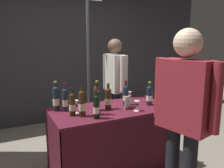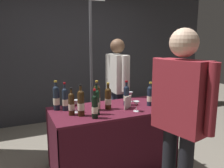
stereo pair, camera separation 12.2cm
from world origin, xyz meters
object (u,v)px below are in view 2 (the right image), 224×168
Objects in this scene: taster_foreground_right at (180,110)px; wine_glass_near_taster at (131,94)px; tasting_table at (112,127)px; booth_signpost at (91,52)px; flower_vase at (161,97)px; wine_glass_mid at (76,104)px; featured_wine_bottle at (126,95)px; vendor_presenter at (117,81)px; wine_glass_near_vendor at (136,104)px; display_bottle_0 at (81,103)px.

wine_glass_near_taster is at bearing -22.06° from taster_foreground_right.
tasting_table is 0.62× the size of booth_signpost.
flower_vase is at bearing -67.56° from booth_signpost.
wine_glass_mid is 1.04m from flower_vase.
featured_wine_bottle is 1.07m from taster_foreground_right.
tasting_table is 3.81× the size of flower_vase.
featured_wine_bottle is 1.08m from booth_signpost.
flower_vase reaches higher than wine_glass_near_taster.
tasting_table is at bearing -2.95° from wine_glass_mid.
booth_signpost is (-0.09, 2.00, 0.39)m from taster_foreground_right.
taster_foreground_right is at bearing -87.56° from booth_signpost.
booth_signpost is (-0.32, 0.29, 0.43)m from vendor_presenter.
wine_glass_near_vendor is at bearing -16.22° from taster_foreground_right.
wine_glass_near_vendor is 0.05× the size of booth_signpost.
display_bottle_0 is 0.91× the size of flower_vase.
tasting_table is 0.88× the size of taster_foreground_right.
wine_glass_mid is 0.06× the size of booth_signpost.
tasting_table is 0.92m from vendor_presenter.
wine_glass_near_vendor is 0.80m from taster_foreground_right.
featured_wine_bottle reaches higher than tasting_table.
taster_foreground_right reaches higher than wine_glass_near_taster.
display_bottle_0 is at bearing -81.36° from wine_glass_mid.
tasting_table is at bearing -152.59° from wine_glass_near_taster.
featured_wine_bottle is at bearing 86.60° from wine_glass_near_vendor.
vendor_presenter is at bearing 74.67° from featured_wine_bottle.
vendor_presenter is at bearing 60.31° from tasting_table.
wine_glass_near_taster is 1.21m from taster_foreground_right.
taster_foreground_right is at bearing -116.69° from flower_vase.
wine_glass_near_taster reaches higher than wine_glass_near_vendor.
wine_glass_near_vendor is at bearing -84.08° from booth_signpost.
booth_signpost is at bearing 98.64° from featured_wine_bottle.
wine_glass_mid is at bearing -168.58° from wine_glass_near_taster.
flower_vase is at bearing 4.39° from wine_glass_near_vendor.
wine_glass_mid is (-0.44, 0.02, 0.34)m from tasting_table.
vendor_presenter reaches higher than tasting_table.
wine_glass_near_vendor is 0.07× the size of taster_foreground_right.
booth_signpost is at bearing 61.96° from wine_glass_mid.
wine_glass_near_taster is at bearing -71.72° from booth_signpost.
vendor_presenter reaches higher than featured_wine_bottle.
tasting_table is at bearing -165.41° from featured_wine_bottle.
flower_vase is (0.22, -0.38, 0.03)m from wine_glass_near_taster.
flower_vase is at bearing -39.89° from taster_foreground_right.
display_bottle_0 is 1.07m from taster_foreground_right.
vendor_presenter is 1.72m from taster_foreground_right.
wine_glass_near_taster is 0.35× the size of flower_vase.
taster_foreground_right reaches higher than featured_wine_bottle.
booth_signpost is at bearing -130.57° from vendor_presenter.
wine_glass_near_taster reaches higher than tasting_table.
flower_vase is 0.23× the size of taster_foreground_right.
taster_foreground_right is at bearing -80.54° from tasting_table.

